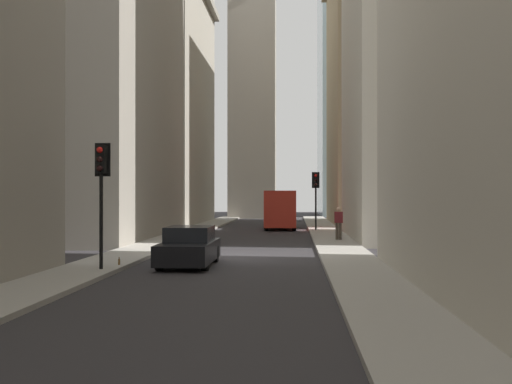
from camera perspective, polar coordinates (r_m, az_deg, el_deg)
The scene contains 13 objects.
ground_plane at distance 25.73m, azimuth -1.86°, elevation -5.96°, with size 135.00×135.00×0.00m, color #302D30.
sidewalk_right at distance 26.52m, azimuth -11.64°, elevation -5.64°, with size 90.00×2.20×0.14m, color #A8A399.
sidewalk_left at distance 25.70m, azimuth 8.23°, elevation -5.81°, with size 90.00×2.20×0.14m, color #A8A399.
building_left_far at distance 56.15m, azimuth 12.00°, elevation 9.80°, with size 16.46×10.50×24.66m.
building_right_far at distance 56.51m, azimuth -9.98°, elevation 9.11°, with size 17.19×10.50×23.45m.
building_right_midfar at distance 39.88m, azimuth -15.98°, elevation 12.20°, with size 16.84×10.50×22.28m.
church_spire at distance 70.98m, azimuth -0.30°, elevation 12.50°, with size 5.57×5.57×34.94m.
delivery_truck at distance 46.79m, azimuth 2.26°, elevation -1.59°, with size 6.46×2.25×2.84m.
sedan_black at distance 22.87m, azimuth -6.07°, elevation -5.01°, with size 4.30×1.78×1.42m.
traffic_light_foreground at distance 21.19m, azimuth -13.82°, elevation 1.41°, with size 0.43×0.52×4.13m.
traffic_light_midblock at distance 43.40m, azimuth 5.43°, elevation 0.42°, with size 0.43×0.52×3.98m.
pedestrian at distance 34.23m, azimuth 7.47°, elevation -2.68°, with size 0.26×0.44×1.77m.
discarded_bottle at distance 22.43m, azimuth -12.27°, elevation -6.17°, with size 0.07×0.07×0.27m.
Camera 1 is at (-25.49, -2.37, 2.57)m, focal length 44.25 mm.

